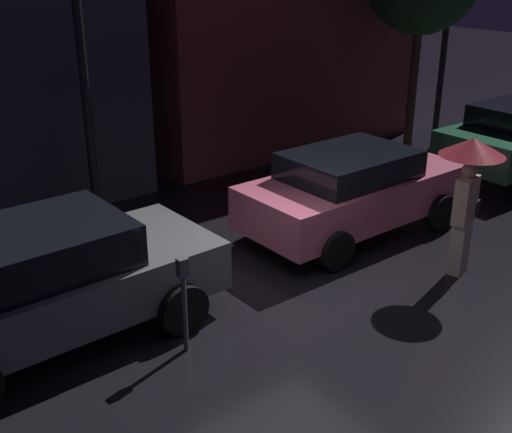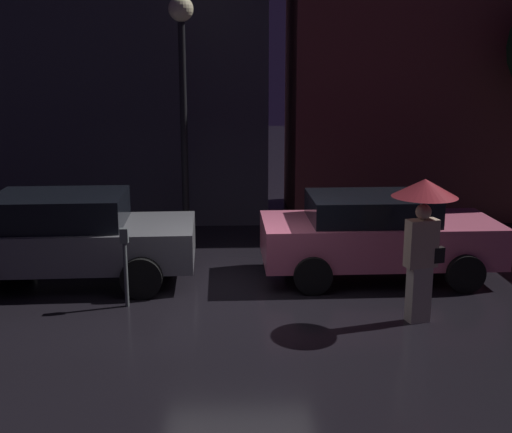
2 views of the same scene
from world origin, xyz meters
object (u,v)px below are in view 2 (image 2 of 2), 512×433
object	(u,v)px
pedestrian_with_umbrella	(423,216)
parking_meter	(125,258)
street_lamp_near	(182,63)
parked_car_pink	(377,234)
parked_car_grey	(69,236)

from	to	relation	value
pedestrian_with_umbrella	parking_meter	xyz separation A→B (m)	(-4.23, 0.74, -0.78)
parking_meter	street_lamp_near	distance (m)	4.80
parked_car_pink	parking_meter	xyz separation A→B (m)	(-4.06, -1.28, 0.00)
pedestrian_with_umbrella	street_lamp_near	world-z (taller)	street_lamp_near
parked_car_pink	street_lamp_near	world-z (taller)	street_lamp_near
parked_car_grey	street_lamp_near	distance (m)	4.21
parking_meter	street_lamp_near	size ratio (longest dim) A/B	0.25
pedestrian_with_umbrella	parked_car_grey	bearing A→B (deg)	-34.40
parked_car_grey	street_lamp_near	xyz separation A→B (m)	(1.77, 2.57, 2.82)
parked_car_grey	pedestrian_with_umbrella	distance (m)	5.76
parked_car_pink	street_lamp_near	xyz separation A→B (m)	(-3.42, 2.53, 2.85)
parked_car_pink	pedestrian_with_umbrella	xyz separation A→B (m)	(0.16, -2.02, 0.78)
pedestrian_with_umbrella	parked_car_pink	bearing A→B (deg)	-99.52
parked_car_grey	parking_meter	world-z (taller)	parked_car_grey
parked_car_pink	pedestrian_with_umbrella	bearing A→B (deg)	-86.25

